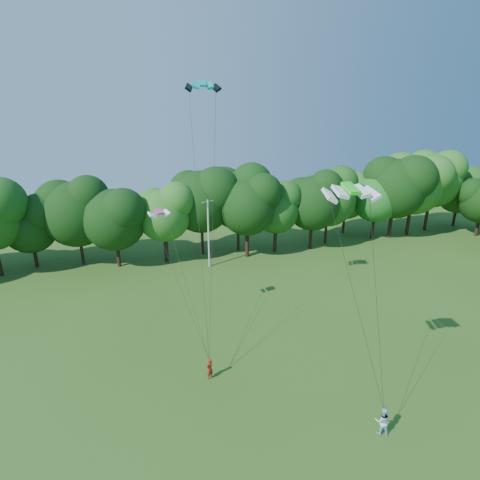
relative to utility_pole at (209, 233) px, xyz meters
name	(u,v)px	position (x,y,z in m)	size (l,w,h in m)	color
utility_pole	(209,233)	(0.00, 0.00, 0.00)	(1.59, 0.79, 8.59)	#B5B5AC
kite_flyer_left	(209,368)	(-5.31, -20.58, -3.58)	(0.61, 0.40, 1.66)	maroon
kite_flyer_right	(382,421)	(3.23, -28.77, -3.48)	(0.90, 0.70, 1.85)	#AAD1EB
kite_teal	(202,83)	(-3.52, -13.62, 16.07)	(2.63, 1.39, 0.58)	#059D94
kite_green	(351,188)	(1.14, -26.37, 10.25)	(3.01, 1.68, 0.49)	#28DD21
kite_pink	(159,212)	(-7.29, -13.04, 6.48)	(1.88, 1.26, 0.32)	#D43A95
tree_back_center	(238,195)	(5.40, 4.55, 3.53)	(8.74, 8.74, 12.71)	black
tree_back_east	(377,194)	(26.70, 2.78, 2.61)	(7.73, 7.73, 11.24)	black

